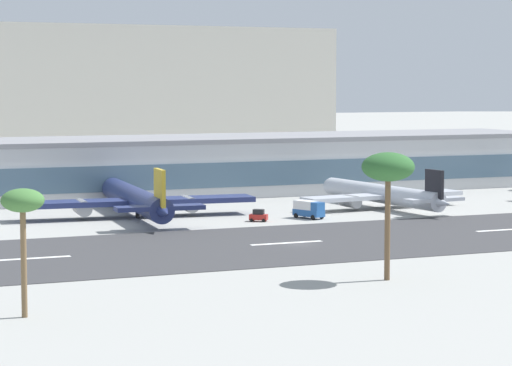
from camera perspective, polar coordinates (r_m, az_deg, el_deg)
ground_plane at (r=172.29m, az=2.20°, el=-3.17°), size 1400.00×1400.00×0.00m
runway_strip at (r=174.08m, az=1.92°, el=-3.07°), size 800.00×40.38×0.08m
runway_centreline_dash_3 at (r=161.44m, az=-11.52°, el=-3.80°), size 12.00×1.20×0.01m
runway_centreline_dash_4 at (r=173.59m, az=1.57°, el=-3.08°), size 12.00×1.20×0.01m
runway_centreline_dash_5 at (r=193.94m, az=12.68°, el=-2.34°), size 12.00×1.20×0.01m
terminal_building at (r=251.83m, az=-2.80°, el=0.92°), size 169.51×29.85×12.88m
distant_hotel_block at (r=367.79m, az=-5.75°, el=4.56°), size 123.54×33.92×43.02m
airliner_gold_tail_gate_1 at (r=206.98m, az=-6.08°, el=-0.88°), size 45.04×49.85×10.41m
airliner_black_tail_gate_2 at (r=222.43m, az=6.65°, el=-0.60°), size 35.74×42.44×8.87m
service_baggage_tug_0 at (r=201.00m, az=0.13°, el=-1.68°), size 3.53×3.20×2.20m
service_box_truck_1 at (r=205.62m, az=2.71°, el=-1.33°), size 4.51×6.46×3.25m
palm_tree_0 at (r=120.04m, az=-11.82°, el=-1.12°), size 4.59×4.59×13.76m
palm_tree_2 at (r=140.81m, az=6.76°, el=0.70°), size 6.67×6.67×16.19m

